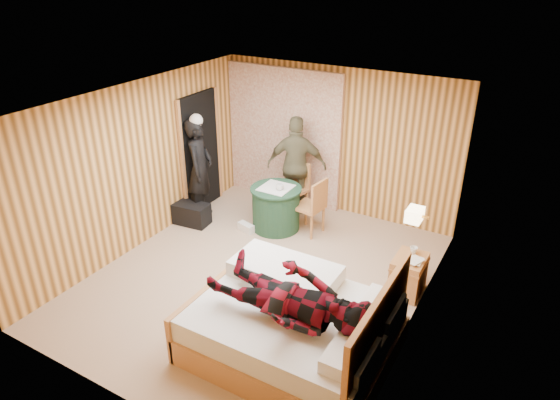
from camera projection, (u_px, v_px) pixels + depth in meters
The scene contains 23 objects.
floor at pixel (260, 277), 7.01m from camera, with size 4.20×5.00×0.01m, color tan.
ceiling at pixel (256, 103), 5.90m from camera, with size 4.20×5.00×0.01m, color white.
wall_back at pixel (337, 142), 8.40m from camera, with size 4.20×0.02×2.50m, color #F1AE5C.
wall_left at pixel (138, 167), 7.40m from camera, with size 0.02×5.00×2.50m, color #F1AE5C.
wall_right at pixel (418, 239), 5.51m from camera, with size 0.02×5.00×2.50m, color #F1AE5C.
curtain at pixel (284, 136), 8.81m from camera, with size 2.20×0.08×2.40m, color silver.
doorway at pixel (200, 152), 8.57m from camera, with size 0.06×0.90×2.05m, color black.
wall_lamp at pixel (415, 215), 5.92m from camera, with size 0.26×0.24×0.16m.
bed at pixel (296, 326), 5.57m from camera, with size 2.17×1.71×1.18m.
nightstand at pixel (408, 274), 6.60m from camera, with size 0.40×0.55×0.53m.
round_table at pixel (276, 208), 8.13m from camera, with size 0.83×0.83×0.74m.
chair_far at pixel (296, 184), 8.56m from camera, with size 0.50×0.50×0.93m.
chair_near at pixel (313, 203), 7.89m from camera, with size 0.48×0.48×0.94m.
duffel_bag at pixel (190, 214), 8.35m from camera, with size 0.63×0.34×0.36m, color black.
sneaker_left at pixel (246, 227), 8.16m from camera, with size 0.30×0.12×0.13m, color silver.
sneaker_right at pixel (260, 251), 7.52m from camera, with size 0.25×0.10×0.11m, color silver.
woman_standing at pixel (200, 169), 8.31m from camera, with size 0.63×0.42×1.73m, color black.
man_at_table at pixel (297, 166), 8.45m from camera, with size 1.01×0.42×1.72m, color brown.
man_on_bed at pixel (289, 288), 5.08m from camera, with size 1.77×0.67×0.86m, color maroon.
book_lower at pixel (409, 259), 6.44m from camera, with size 0.17×0.22×0.02m, color silver.
book_upper at pixel (410, 258), 6.43m from camera, with size 0.16×0.22×0.02m, color silver.
cup_nightstand at pixel (414, 250), 6.57m from camera, with size 0.10×0.10×0.09m, color silver.
cup_table at pixel (280, 187), 7.86m from camera, with size 0.12×0.12×0.10m, color silver.
Camera 1 is at (3.15, -4.89, 4.07)m, focal length 32.00 mm.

